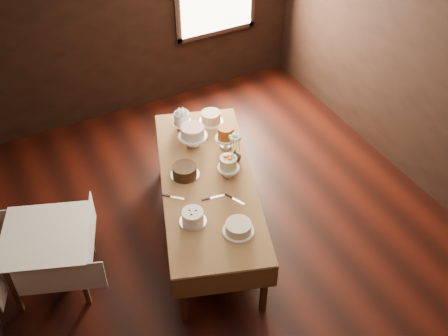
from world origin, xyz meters
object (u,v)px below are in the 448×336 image
cake_server_d (231,156)px  cake_server_e (177,198)px  cake_server_a (217,196)px  flower_vase (235,156)px  cake_flowers (228,167)px  cake_meringue (182,121)px  cake_server_b (238,201)px  cake_lattice (193,137)px  cake_caramel (226,138)px  display_table (208,183)px  cake_cream (238,228)px  side_table (46,240)px  cake_chocolate (185,171)px  cake_swirl (193,217)px  cake_speckled (211,118)px

cake_server_d → cake_server_e: (-0.79, -0.32, 0.00)m
cake_server_d → cake_server_a: bearing=-155.9°
cake_server_d → flower_vase: flower_vase is taller
cake_server_d → cake_flowers: bearing=-149.0°
cake_meringue → cake_server_b: size_ratio=0.98×
cake_lattice → cake_caramel: cake_caramel is taller
display_table → flower_vase: (0.40, 0.13, 0.13)m
cake_cream → flower_vase: (0.46, 0.92, 0.02)m
cake_meringue → cake_flowers: 0.98m
display_table → cake_meringue: (0.13, 0.94, 0.16)m
side_table → cake_lattice: bearing=16.1°
cake_chocolate → cake_server_e: 0.36m
cake_swirl → cake_server_a: 0.42m
flower_vase → cake_caramel: bearing=83.3°
cake_caramel → cake_chocolate: size_ratio=0.80×
display_table → cake_server_e: bearing=-164.5°
cake_cream → cake_server_e: (-0.34, 0.68, -0.05)m
cake_meringue → cake_chocolate: size_ratio=0.68×
cake_chocolate → cake_swirl: (-0.21, -0.65, 0.01)m
cake_cream → cake_server_b: 0.41m
cake_meringue → cake_cream: 1.74m
cake_server_e → flower_vase: bearing=58.4°
display_table → cake_flowers: size_ratio=10.84×
cake_speckled → cake_flowers: size_ratio=1.25×
cake_caramel → cake_server_a: (-0.46, -0.68, -0.11)m
cake_server_a → cake_meringue: bearing=92.1°
cake_lattice → cake_caramel: bearing=-32.8°
cake_caramel → cake_server_d: 0.22m
cake_lattice → cake_swirl: cake_lattice is taller
cake_speckled → flower_vase: (-0.09, -0.76, 0.01)m
cake_swirl → cake_server_d: bearing=41.4°
side_table → cake_chocolate: (1.53, 0.10, 0.20)m
side_table → cake_server_a: 1.73m
cake_chocolate → cake_swirl: bearing=-107.7°
cake_lattice → cake_cream: (-0.18, -1.40, -0.06)m
cake_flowers → cake_server_a: (-0.26, -0.25, -0.10)m
cake_speckled → cake_server_a: bearing=-113.6°
cake_chocolate → flower_vase: flower_vase is taller
cake_flowers → cake_speckled: bearing=74.8°
cake_caramel → cake_server_b: size_ratio=1.15×
cake_swirl → display_table: bearing=50.9°
cake_meringue → cake_server_e: size_ratio=0.98×
cake_lattice → cake_speckled: bearing=37.8°
cake_caramel → cake_swirl: cake_caramel is taller
cake_server_d → cake_server_b: bearing=-137.5°
side_table → cake_meringue: 2.05m
display_table → cake_server_e: size_ratio=11.05×
cake_caramel → cake_server_d: cake_caramel is taller
cake_speckled → flower_vase: 0.77m
cake_speckled → cake_chocolate: size_ratio=0.88×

